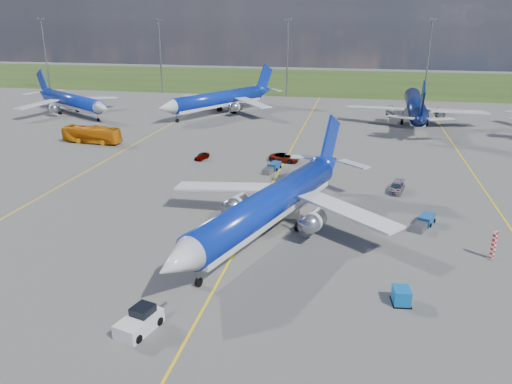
% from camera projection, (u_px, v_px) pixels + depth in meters
% --- Properties ---
extents(ground, '(400.00, 400.00, 0.00)m').
position_uv_depth(ground, '(224.00, 271.00, 48.35)').
color(ground, '#595956').
rests_on(ground, ground).
extents(grass_strip, '(400.00, 80.00, 0.01)m').
position_uv_depth(grass_strip, '(328.00, 81.00, 186.78)').
color(grass_strip, '#2D4719').
rests_on(grass_strip, ground).
extents(taxiway_lines, '(60.25, 160.00, 0.02)m').
position_uv_depth(taxiway_lines, '(274.00, 182.00, 73.88)').
color(taxiway_lines, yellow).
rests_on(taxiway_lines, ground).
extents(floodlight_masts, '(202.20, 0.50, 22.70)m').
position_uv_depth(floodlight_masts, '(356.00, 55.00, 143.76)').
color(floodlight_masts, slate).
rests_on(floodlight_masts, ground).
extents(warning_post, '(0.50, 0.50, 3.00)m').
position_uv_depth(warning_post, '(494.00, 245.00, 50.29)').
color(warning_post, red).
rests_on(warning_post, ground).
extents(bg_jet_nw, '(46.48, 43.88, 9.71)m').
position_uv_depth(bg_jet_nw, '(73.00, 115.00, 124.39)').
color(bg_jet_nw, '#0B259F').
rests_on(bg_jet_nw, ground).
extents(bg_jet_nnw, '(47.22, 50.93, 10.71)m').
position_uv_depth(bg_jet_nnw, '(219.00, 114.00, 124.86)').
color(bg_jet_nnw, '#0B259F').
rests_on(bg_jet_nnw, ground).
extents(bg_jet_n, '(34.79, 44.67, 11.35)m').
position_uv_depth(bg_jet_n, '(413.00, 122.00, 115.31)').
color(bg_jet_n, '#071342').
rests_on(bg_jet_n, ground).
extents(main_airliner, '(41.61, 47.60, 10.47)m').
position_uv_depth(main_airliner, '(269.00, 234.00, 56.48)').
color(main_airliner, '#0B259F').
rests_on(main_airliner, ground).
extents(pushback_tug, '(2.98, 5.57, 1.85)m').
position_uv_depth(pushback_tug, '(140.00, 321.00, 39.10)').
color(pushback_tug, silver).
rests_on(pushback_tug, ground).
extents(uld_container, '(1.61, 1.92, 1.40)m').
position_uv_depth(uld_container, '(401.00, 296.00, 42.73)').
color(uld_container, blue).
rests_on(uld_container, ground).
extents(apron_bus, '(11.89, 3.76, 3.26)m').
position_uv_depth(apron_bus, '(92.00, 135.00, 96.32)').
color(apron_bus, orange).
rests_on(apron_bus, ground).
extents(service_car_a, '(2.17, 3.60, 1.15)m').
position_uv_depth(service_car_a, '(202.00, 156.00, 85.54)').
color(service_car_a, '#999999').
rests_on(service_car_a, ground).
extents(service_car_b, '(5.39, 3.25, 1.40)m').
position_uv_depth(service_car_b, '(284.00, 158.00, 84.16)').
color(service_car_b, '#999999').
rests_on(service_car_b, ground).
extents(service_car_c, '(2.76, 4.76, 1.30)m').
position_uv_depth(service_car_c, '(397.00, 187.00, 69.78)').
color(service_car_c, '#999999').
rests_on(service_car_c, ground).
extents(baggage_tug_w, '(3.11, 5.03, 1.10)m').
position_uv_depth(baggage_tug_w, '(424.00, 222.00, 58.41)').
color(baggage_tug_w, '#194F98').
rests_on(baggage_tug_w, ground).
extents(baggage_tug_c, '(2.40, 5.10, 1.11)m').
position_uv_depth(baggage_tug_c, '(272.00, 168.00, 79.23)').
color(baggage_tug_c, navy).
rests_on(baggage_tug_c, ground).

